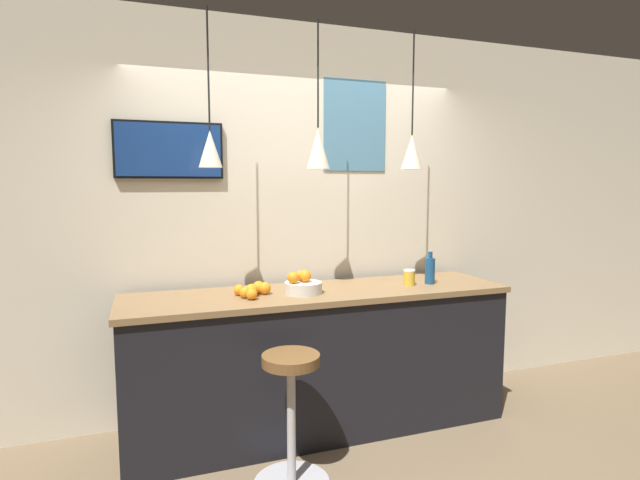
{
  "coord_description": "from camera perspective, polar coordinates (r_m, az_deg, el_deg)",
  "views": [
    {
      "loc": [
        -1.13,
        -2.43,
        1.71
      ],
      "look_at": [
        0.0,
        0.76,
        1.34
      ],
      "focal_mm": 28.0,
      "sensor_mm": 36.0,
      "label": 1
    }
  ],
  "objects": [
    {
      "name": "mounted_tv",
      "position": [
        3.6,
        -16.85,
        9.8
      ],
      "size": [
        0.72,
        0.04,
        0.39
      ],
      "color": "black"
    },
    {
      "name": "orange_pile",
      "position": [
        3.31,
        -7.68,
        -5.7
      ],
      "size": [
        0.24,
        0.24,
        0.09
      ],
      "color": "orange",
      "rests_on": "service_counter"
    },
    {
      "name": "pendant_lamp_middle",
      "position": [
        3.43,
        -0.23,
        10.52
      ],
      "size": [
        0.16,
        0.16,
        0.98
      ],
      "color": "black"
    },
    {
      "name": "fruit_bowl",
      "position": [
        3.36,
        -2.0,
        -5.18
      ],
      "size": [
        0.25,
        0.25,
        0.16
      ],
      "color": "beige",
      "rests_on": "service_counter"
    },
    {
      "name": "spread_jar",
      "position": [
        3.68,
        10.16,
        -4.23
      ],
      "size": [
        0.08,
        0.08,
        0.11
      ],
      "color": "gold",
      "rests_on": "service_counter"
    },
    {
      "name": "wall_poster",
      "position": [
        3.95,
        4.03,
        12.91
      ],
      "size": [
        0.51,
        0.01,
        0.69
      ],
      "color": "teal"
    },
    {
      "name": "pendant_lamp_left",
      "position": [
        3.26,
        -12.45,
        10.28
      ],
      "size": [
        0.15,
        0.15,
        0.98
      ],
      "color": "black"
    },
    {
      "name": "back_wall",
      "position": [
        3.82,
        -2.26,
        2.35
      ],
      "size": [
        8.0,
        0.06,
        2.9
      ],
      "color": "beige",
      "rests_on": "ground_plane"
    },
    {
      "name": "service_counter",
      "position": [
        3.59,
        0.0,
        -13.49
      ],
      "size": [
        2.66,
        0.68,
        0.99
      ],
      "color": "black",
      "rests_on": "ground_plane"
    },
    {
      "name": "juice_bottle",
      "position": [
        3.76,
        12.45,
        -3.38
      ],
      "size": [
        0.07,
        0.07,
        0.24
      ],
      "color": "navy",
      "rests_on": "service_counter"
    },
    {
      "name": "pendant_lamp_right",
      "position": [
        3.72,
        10.44,
        9.94
      ],
      "size": [
        0.16,
        0.16,
        0.98
      ],
      "color": "black"
    },
    {
      "name": "bar_stool",
      "position": [
        2.97,
        -3.31,
        -18.47
      ],
      "size": [
        0.44,
        0.44,
        0.77
      ],
      "color": "#B7B7BC",
      "rests_on": "ground_plane"
    }
  ]
}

